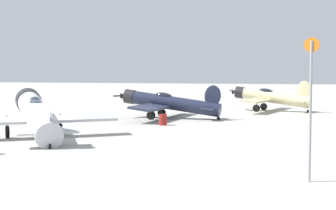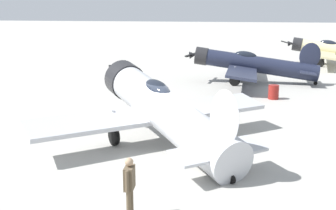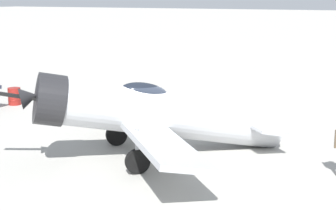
% 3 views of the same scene
% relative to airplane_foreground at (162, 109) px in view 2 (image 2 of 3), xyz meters
% --- Properties ---
extents(ground_plane, '(400.00, 400.00, 0.00)m').
position_rel_airplane_foreground_xyz_m(ground_plane, '(-0.34, -0.34, -1.53)').
color(ground_plane, '#A8A59E').
extents(airplane_foreground, '(9.01, 9.01, 3.24)m').
position_rel_airplane_foreground_xyz_m(airplane_foreground, '(0.00, 0.00, 0.00)').
color(airplane_foreground, '#B7BABF').
rests_on(airplane_foreground, ground_plane).
extents(airplane_mid_apron, '(12.12, 9.88, 3.23)m').
position_rel_airplane_foreground_xyz_m(airplane_mid_apron, '(16.54, -2.43, -0.07)').
color(airplane_mid_apron, '#1E2338').
rests_on(airplane_mid_apron, ground_plane).
extents(airplane_far_line, '(12.39, 9.68, 3.52)m').
position_rel_airplane_foreground_xyz_m(airplane_far_line, '(29.36, -9.59, 0.07)').
color(airplane_far_line, beige).
rests_on(airplane_far_line, ground_plane).
extents(ground_crew_mechanic, '(0.67, 0.30, 1.72)m').
position_rel_airplane_foreground_xyz_m(ground_crew_mechanic, '(-6.28, -0.85, -0.49)').
color(ground_crew_mechanic, brown).
rests_on(ground_crew_mechanic, ground_plane).
extents(fuel_drum, '(0.69, 0.69, 0.89)m').
position_rel_airplane_foreground_xyz_m(fuel_drum, '(10.78, -4.27, -1.09)').
color(fuel_drum, maroon).
rests_on(fuel_drum, ground_plane).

